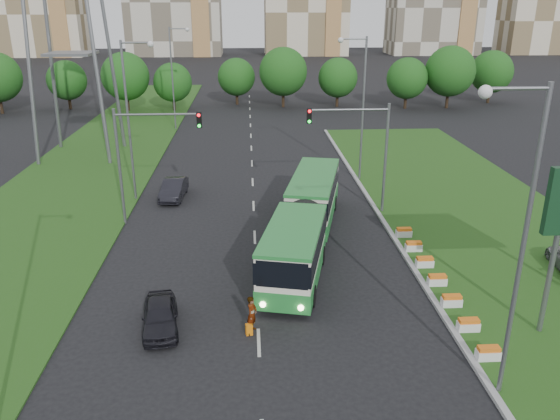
{
  "coord_description": "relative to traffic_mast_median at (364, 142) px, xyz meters",
  "views": [
    {
      "loc": [
        -3.27,
        -26.97,
        14.23
      ],
      "look_at": [
        -1.45,
        4.05,
        2.6
      ],
      "focal_mm": 35.0,
      "sensor_mm": 36.0,
      "label": 1
    }
  ],
  "objects": [
    {
      "name": "pedestrian",
      "position": [
        -8.06,
        -15.02,
        -4.46
      ],
      "size": [
        0.65,
        0.76,
        1.78
      ],
      "primitive_type": "imported",
      "rotation": [
        0.0,
        0.0,
        1.16
      ],
      "color": "gray",
      "rests_on": "ground"
    },
    {
      "name": "traffic_mast_median",
      "position": [
        0.0,
        0.0,
        0.0
      ],
      "size": [
        5.76,
        0.32,
        8.0
      ],
      "color": "slate",
      "rests_on": "ground"
    },
    {
      "name": "street_lamps",
      "position": [
        -7.78,
        0.0,
        0.65
      ],
      "size": [
        36.0,
        60.0,
        12.0
      ],
      "primitive_type": null,
      "color": "slate",
      "rests_on": "ground"
    },
    {
      "name": "car_left_near",
      "position": [
        -12.35,
        -14.57,
        -4.67
      ],
      "size": [
        2.15,
        4.2,
        1.37
      ],
      "primitive_type": "imported",
      "rotation": [
        0.0,
        0.0,
        0.14
      ],
      "color": "black",
      "rests_on": "ground"
    },
    {
      "name": "median_kerb",
      "position": [
        1.27,
        -2.0,
        -5.26
      ],
      "size": [
        0.3,
        60.0,
        0.18
      ],
      "primitive_type": "cube",
      "color": "#949494",
      "rests_on": "ground"
    },
    {
      "name": "tree_line",
      "position": [
        5.22,
        45.0,
        -0.85
      ],
      "size": [
        120.0,
        8.0,
        9.0
      ],
      "primitive_type": null,
      "color": "#1B5115",
      "rests_on": "ground"
    },
    {
      "name": "articulated_bus",
      "position": [
        -4.79,
        -5.52,
        -3.55
      ],
      "size": [
        2.79,
        17.87,
        2.94
      ],
      "rotation": [
        0.0,
        0.0,
        -0.23
      ],
      "color": "beige",
      "rests_on": "ground"
    },
    {
      "name": "flower_planters",
      "position": [
        1.92,
        -11.4,
        -4.9
      ],
      "size": [
        1.1,
        13.7,
        0.6
      ],
      "primitive_type": null,
      "color": "silver",
      "rests_on": "grass_median"
    },
    {
      "name": "traffic_mast_left",
      "position": [
        -15.16,
        -1.0,
        0.0
      ],
      "size": [
        5.76,
        0.32,
        8.0
      ],
      "color": "slate",
      "rests_on": "ground"
    },
    {
      "name": "shopping_trolley",
      "position": [
        -8.21,
        -15.33,
        -5.09
      ],
      "size": [
        0.31,
        0.33,
        0.53
      ],
      "rotation": [
        0.0,
        0.0,
        0.2
      ],
      "color": "orange",
      "rests_on": "ground"
    },
    {
      "name": "left_verge",
      "position": [
        -22.78,
        15.0,
        -5.3
      ],
      "size": [
        12.0,
        110.0,
        0.1
      ],
      "primitive_type": "cube",
      "color": "#234F16",
      "rests_on": "ground"
    },
    {
      "name": "grass_median",
      "position": [
        8.22,
        -2.0,
        -5.27
      ],
      "size": [
        14.0,
        60.0,
        0.15
      ],
      "primitive_type": "cube",
      "color": "#234F16",
      "rests_on": "ground"
    },
    {
      "name": "car_left_far",
      "position": [
        -14.02,
        4.21,
        -4.6
      ],
      "size": [
        1.91,
        4.67,
        1.51
      ],
      "primitive_type": "imported",
      "rotation": [
        0.0,
        0.0,
        -0.07
      ],
      "color": "black",
      "rests_on": "ground"
    },
    {
      "name": "lane_markings",
      "position": [
        -7.78,
        10.0,
        -5.35
      ],
      "size": [
        0.2,
        100.0,
        0.01
      ],
      "primitive_type": null,
      "color": "#B1B2AA",
      "rests_on": "ground"
    },
    {
      "name": "ground",
      "position": [
        -4.78,
        -10.0,
        -5.35
      ],
      "size": [
        360.0,
        360.0,
        0.0
      ],
      "primitive_type": "plane",
      "color": "black",
      "rests_on": "ground"
    }
  ]
}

